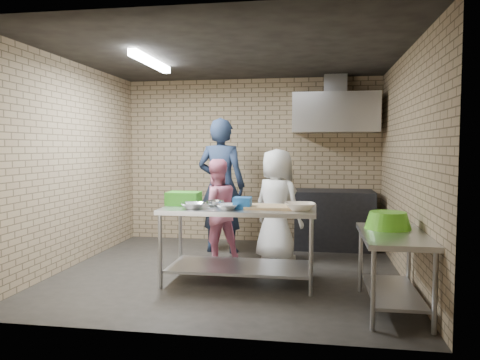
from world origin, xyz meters
name	(u,v)px	position (x,y,z in m)	size (l,w,h in m)	color
floor	(230,272)	(0.00, 0.00, 0.00)	(4.20, 4.20, 0.00)	black
ceiling	(229,55)	(0.00, 0.00, 2.70)	(4.20, 4.20, 0.00)	black
back_wall	(251,161)	(0.00, 2.00, 1.35)	(4.20, 0.06, 2.70)	#927C5B
front_wall	(185,174)	(0.00, -2.00, 1.35)	(4.20, 0.06, 2.70)	#927C5B
left_wall	(73,164)	(-2.10, 0.00, 1.35)	(0.06, 4.00, 2.70)	#927C5B
right_wall	(406,166)	(2.10, 0.00, 1.35)	(0.06, 4.00, 2.70)	#927C5B
prep_table	(239,245)	(0.19, -0.41, 0.44)	(1.75, 0.88, 0.88)	silver
side_counter	(393,272)	(1.80, -1.10, 0.38)	(0.60, 1.20, 0.75)	silver
stove	(334,219)	(1.35, 1.65, 0.45)	(1.20, 0.70, 0.90)	black
range_hood	(335,113)	(1.35, 1.70, 2.10)	(1.30, 0.60, 0.60)	silver
hood_duct	(335,85)	(1.35, 1.85, 2.55)	(0.35, 0.30, 0.30)	#A5A8AD
wall_shelf	(354,125)	(1.65, 1.89, 1.92)	(0.80, 0.20, 0.04)	#3F2B19
fluorescent_fixture	(151,62)	(-1.00, 0.00, 2.64)	(0.10, 1.25, 0.08)	white
green_crate	(184,198)	(-0.51, -0.29, 0.95)	(0.39, 0.29, 0.16)	#2D931B
blue_tub	(242,203)	(0.24, -0.51, 0.94)	(0.19, 0.19, 0.13)	#1658AA
cutting_board	(269,207)	(0.54, -0.43, 0.89)	(0.54, 0.41, 0.03)	tan
mixing_bowl_a	(193,206)	(-0.31, -0.61, 0.91)	(0.27, 0.27, 0.07)	#B1B4B8
mixing_bowl_b	(215,203)	(-0.11, -0.36, 0.91)	(0.21, 0.21, 0.07)	#A9ACB0
mixing_bowl_c	(227,207)	(0.09, -0.63, 0.91)	(0.25, 0.25, 0.06)	#BABEC2
ceramic_bowl	(300,207)	(0.89, -0.56, 0.92)	(0.34, 0.34, 0.08)	beige
green_basin	(388,220)	(1.78, -0.85, 0.83)	(0.46, 0.46, 0.17)	#59C626
bottle_red	(338,118)	(1.40, 1.89, 2.03)	(0.07, 0.07, 0.18)	#B22619
bottle_green	(364,119)	(1.80, 1.89, 2.02)	(0.06, 0.06, 0.15)	green
man_navy	(221,186)	(-0.33, 1.10, 1.00)	(0.73, 0.48, 2.00)	#131B31
woman_pink	(216,210)	(-0.31, 0.58, 0.70)	(0.68, 0.53, 1.41)	pink
woman_white	(277,205)	(0.54, 0.68, 0.77)	(0.76, 0.49, 1.55)	silver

